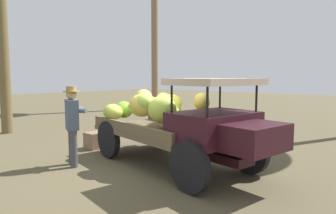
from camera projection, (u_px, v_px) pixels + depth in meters
The scene contains 4 objects.
ground_plane at pixel (157, 164), 6.54m from camera, with size 60.00×60.00×0.00m, color brown.
truck at pixel (179, 122), 6.22m from camera, with size 4.63×2.40×1.88m.
farmer at pixel (72, 121), 6.35m from camera, with size 0.57×0.53×1.71m.
wooden_crate at pixel (95, 140), 8.01m from camera, with size 0.44×0.43×0.43m, color #82624B.
Camera 1 is at (4.35, -4.68, 1.90)m, focal length 32.03 mm.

